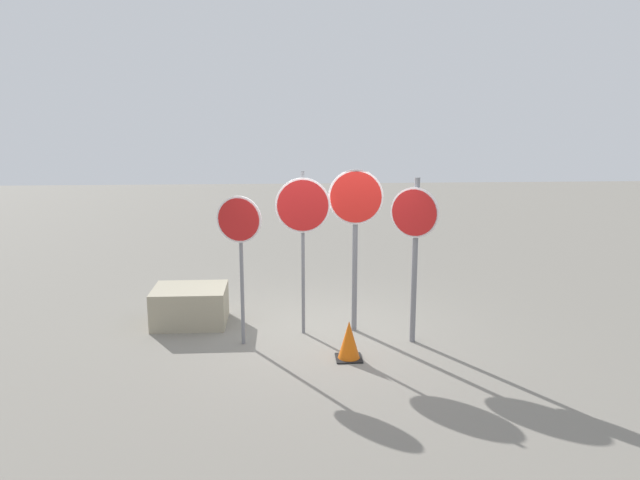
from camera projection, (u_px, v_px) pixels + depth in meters
ground_plane at (323, 335)px, 9.59m from camera, size 40.00×40.00×0.00m
stop_sign_0 at (240, 233)px, 8.84m from camera, size 0.65×0.23×2.21m
stop_sign_1 at (303, 215)px, 9.25m from camera, size 0.82×0.12×2.51m
stop_sign_2 at (355, 217)px, 9.38m from camera, size 0.83×0.16×2.53m
stop_sign_3 at (414, 233)px, 8.95m from camera, size 0.63×0.41×2.46m
traffic_cone_0 at (349, 340)px, 8.61m from camera, size 0.36×0.36×0.55m
storage_crate at (190, 306)px, 10.04m from camera, size 1.16×0.93×0.60m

